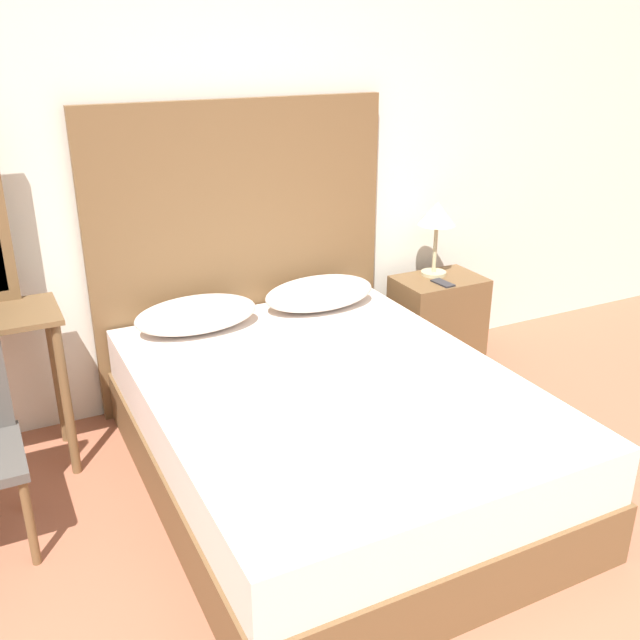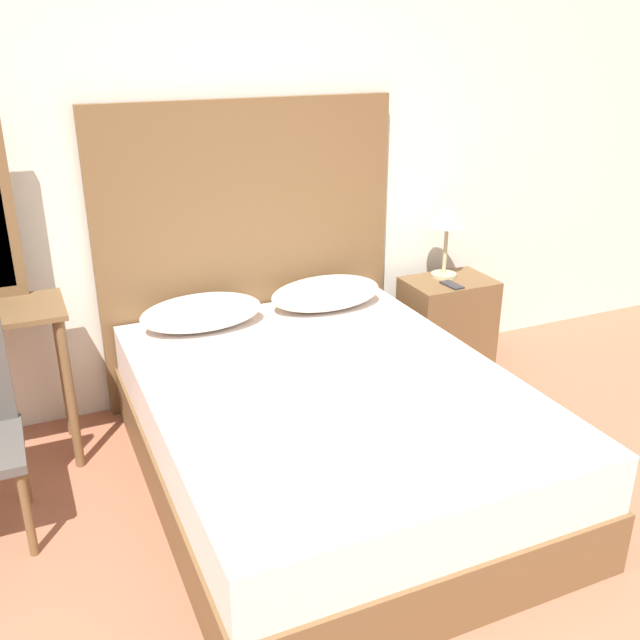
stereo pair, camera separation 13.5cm
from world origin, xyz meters
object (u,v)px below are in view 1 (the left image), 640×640
Objects in this scene: phone_on_bed at (261,372)px; table_lamp at (437,218)px; phone_on_nightstand at (443,283)px; nightstand at (437,322)px; bed at (330,432)px.

phone_on_bed is 1.63m from table_lamp.
phone_on_nightstand is (1.37, 0.52, 0.05)m from phone_on_bed.
phone_on_nightstand is (-0.04, -0.09, 0.29)m from nightstand.
bed is 0.42m from phone_on_bed.
nightstand is at bearing 34.91° from bed.
phone_on_bed is at bearing -154.36° from table_lamp.
nightstand is 3.69× the size of phone_on_nightstand.
phone_on_nightstand reaches higher than bed.
table_lamp reaches higher than bed.
phone_on_nightstand is at bearing 20.67° from phone_on_bed.
table_lamp is at bearing 25.64° from phone_on_bed.
table_lamp is at bearing 73.30° from phone_on_nightstand.
phone_on_nightstand reaches higher than nightstand.
phone_on_nightstand is at bearing -106.70° from table_lamp.
phone_on_nightstand is (1.13, 0.72, 0.32)m from bed.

